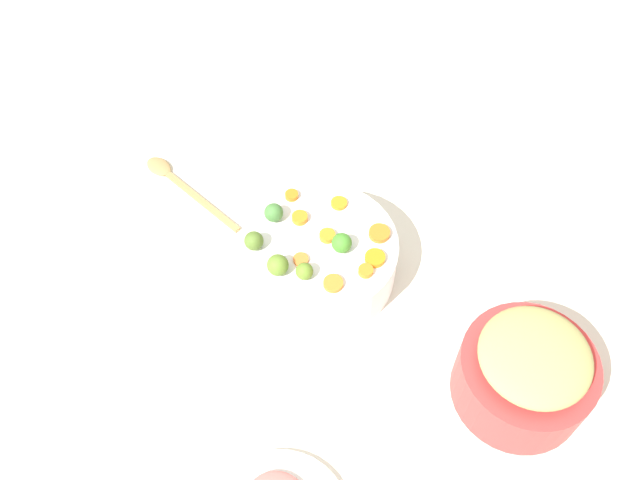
# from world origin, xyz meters

# --- Properties ---
(tabletop) EXTENTS (2.40, 2.40, 0.02)m
(tabletop) POSITION_xyz_m (0.00, 0.00, 0.01)
(tabletop) COLOR silver
(tabletop) RESTS_ON ground
(serving_bowl_carrots) EXTENTS (0.28, 0.28, 0.09)m
(serving_bowl_carrots) POSITION_xyz_m (-0.01, -0.04, 0.07)
(serving_bowl_carrots) COLOR white
(serving_bowl_carrots) RESTS_ON tabletop
(metal_pot) EXTENTS (0.22, 0.22, 0.11)m
(metal_pot) POSITION_xyz_m (0.30, -0.31, 0.07)
(metal_pot) COLOR red
(metal_pot) RESTS_ON tabletop
(stuffing_mound) EXTENTS (0.17, 0.17, 0.05)m
(stuffing_mound) POSITION_xyz_m (0.30, -0.31, 0.15)
(stuffing_mound) COLOR tan
(stuffing_mound) RESTS_ON metal_pot
(carrot_slice_0) EXTENTS (0.03, 0.03, 0.01)m
(carrot_slice_0) POSITION_xyz_m (-0.05, 0.07, 0.12)
(carrot_slice_0) COLOR orange
(carrot_slice_0) RESTS_ON serving_bowl_carrots
(carrot_slice_1) EXTENTS (0.04, 0.04, 0.01)m
(carrot_slice_1) POSITION_xyz_m (0.01, -0.13, 0.12)
(carrot_slice_1) COLOR orange
(carrot_slice_1) RESTS_ON serving_bowl_carrots
(carrot_slice_2) EXTENTS (0.04, 0.04, 0.01)m
(carrot_slice_2) POSITION_xyz_m (0.04, 0.04, 0.12)
(carrot_slice_2) COLOR orange
(carrot_slice_2) RESTS_ON serving_bowl_carrots
(carrot_slice_3) EXTENTS (0.04, 0.04, 0.01)m
(carrot_slice_3) POSITION_xyz_m (0.09, -0.09, 0.12)
(carrot_slice_3) COLOR orange
(carrot_slice_3) RESTS_ON serving_bowl_carrots
(carrot_slice_4) EXTENTS (0.04, 0.04, 0.01)m
(carrot_slice_4) POSITION_xyz_m (-0.04, 0.01, 0.12)
(carrot_slice_4) COLOR orange
(carrot_slice_4) RESTS_ON serving_bowl_carrots
(carrot_slice_5) EXTENTS (0.04, 0.04, 0.01)m
(carrot_slice_5) POSITION_xyz_m (-0.04, -0.08, 0.12)
(carrot_slice_5) COLOR orange
(carrot_slice_5) RESTS_ON serving_bowl_carrots
(carrot_slice_6) EXTENTS (0.03, 0.03, 0.01)m
(carrot_slice_6) POSITION_xyz_m (0.01, -0.03, 0.12)
(carrot_slice_6) COLOR orange
(carrot_slice_6) RESTS_ON serving_bowl_carrots
(carrot_slice_7) EXTENTS (0.03, 0.03, 0.01)m
(carrot_slice_7) POSITION_xyz_m (0.07, -0.11, 0.12)
(carrot_slice_7) COLOR orange
(carrot_slice_7) RESTS_ON serving_bowl_carrots
(carrot_slice_8) EXTENTS (0.05, 0.05, 0.01)m
(carrot_slice_8) POSITION_xyz_m (0.10, -0.03, 0.12)
(carrot_slice_8) COLOR orange
(carrot_slice_8) RESTS_ON serving_bowl_carrots
(brussels_sprout_0) EXTENTS (0.03, 0.03, 0.03)m
(brussels_sprout_0) POSITION_xyz_m (-0.08, 0.02, 0.13)
(brussels_sprout_0) COLOR #437737
(brussels_sprout_0) RESTS_ON serving_bowl_carrots
(brussels_sprout_1) EXTENTS (0.04, 0.04, 0.04)m
(brussels_sprout_1) POSITION_xyz_m (-0.08, -0.09, 0.13)
(brussels_sprout_1) COLOR olive
(brussels_sprout_1) RESTS_ON serving_bowl_carrots
(brussels_sprout_2) EXTENTS (0.04, 0.04, 0.04)m
(brussels_sprout_2) POSITION_xyz_m (0.03, -0.06, 0.13)
(brussels_sprout_2) COLOR #42882B
(brussels_sprout_2) RESTS_ON serving_bowl_carrots
(brussels_sprout_3) EXTENTS (0.03, 0.03, 0.03)m
(brussels_sprout_3) POSITION_xyz_m (-0.12, -0.04, 0.13)
(brussels_sprout_3) COLOR #52702A
(brussels_sprout_3) RESTS_ON serving_bowl_carrots
(brussels_sprout_4) EXTENTS (0.03, 0.03, 0.03)m
(brussels_sprout_4) POSITION_xyz_m (-0.04, -0.11, 0.13)
(brussels_sprout_4) COLOR olive
(brussels_sprout_4) RESTS_ON serving_bowl_carrots
(wooden_spoon) EXTENTS (0.20, 0.22, 0.01)m
(wooden_spoon) POSITION_xyz_m (-0.28, 0.20, 0.03)
(wooden_spoon) COLOR #A6824E
(wooden_spoon) RESTS_ON tabletop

